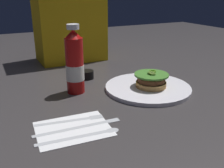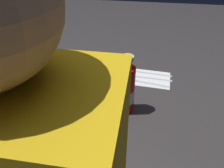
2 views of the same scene
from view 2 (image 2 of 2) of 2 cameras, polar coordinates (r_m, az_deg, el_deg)
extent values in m
plane|color=#363233|center=(0.93, -7.31, -1.15)|extent=(3.00, 3.00, 0.00)
cylinder|color=white|center=(0.92, -10.13, -1.21)|extent=(0.29, 0.29, 0.01)
cylinder|color=tan|center=(0.92, -10.38, -0.05)|extent=(0.10, 0.10, 0.02)
cylinder|color=#512D19|center=(0.91, -10.49, 0.83)|extent=(0.10, 0.10, 0.02)
cylinder|color=red|center=(0.91, -10.57, 1.40)|extent=(0.09, 0.09, 0.01)
cylinder|color=#3C7627|center=(0.91, -10.61, 1.72)|extent=(0.12, 0.12, 0.01)
torus|color=#467C13|center=(0.90, -11.66, 1.74)|extent=(0.02, 0.02, 0.01)
torus|color=#537327|center=(0.90, -10.47, 2.07)|extent=(0.02, 0.02, 0.01)
torus|color=#567A27|center=(0.90, -10.36, 2.25)|extent=(0.02, 0.02, 0.01)
cylinder|color=#B81110|center=(0.76, 3.79, -1.64)|extent=(0.06, 0.06, 0.18)
cone|color=#B81110|center=(0.70, 4.12, 5.29)|extent=(0.05, 0.05, 0.03)
cylinder|color=white|center=(0.69, 4.20, 6.84)|extent=(0.04, 0.04, 0.02)
cylinder|color=white|center=(0.77, 3.73, -2.95)|extent=(0.06, 0.06, 0.05)
cylinder|color=silver|center=(1.19, -16.85, 9.87)|extent=(0.07, 0.07, 0.13)
cylinder|color=black|center=(0.73, -4.07, -11.00)|extent=(0.05, 0.05, 0.03)
cube|color=white|center=(1.00, 10.04, 1.50)|extent=(0.19, 0.15, 0.00)
cube|color=silver|center=(1.03, 10.26, 2.91)|extent=(0.20, 0.03, 0.00)
ellipsoid|color=silver|center=(1.04, 5.67, 3.57)|extent=(0.04, 0.03, 0.00)
cube|color=silver|center=(1.00, 10.05, 1.66)|extent=(0.20, 0.02, 0.00)
cube|color=silver|center=(1.00, 5.23, 2.27)|extent=(0.08, 0.02, 0.00)
cube|color=silver|center=(0.96, 9.83, 0.32)|extent=(0.18, 0.04, 0.00)
cube|color=silver|center=(0.97, 5.59, 1.12)|extent=(0.04, 0.03, 0.00)
camera|label=1|loc=(1.41, 19.14, 24.39)|focal=40.86mm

